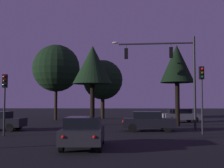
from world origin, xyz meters
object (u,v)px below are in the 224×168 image
at_px(tree_left_far, 56,68).
at_px(traffic_signal_mast_arm, 171,65).
at_px(traffic_light_corner_left, 202,86).
at_px(tree_center_horizon, 93,65).
at_px(tree_behind_sign, 103,80).
at_px(car_nearside_lane, 84,132).
at_px(car_crossing_left, 148,121).
at_px(traffic_light_corner_right, 5,92).
at_px(tree_right_cluster, 177,64).
at_px(car_far_lane, 180,115).

bearing_deg(tree_left_far, traffic_signal_mast_arm, -44.82).
bearing_deg(traffic_light_corner_left, tree_center_horizon, 135.80).
xyz_separation_m(tree_left_far, tree_center_horizon, (5.54, -8.01, -0.64)).
bearing_deg(traffic_signal_mast_arm, tree_behind_sign, 112.93).
height_order(traffic_light_corner_left, tree_behind_sign, tree_behind_sign).
relative_size(car_nearside_lane, tree_left_far, 0.43).
distance_m(car_crossing_left, tree_behind_sign, 19.39).
height_order(traffic_light_corner_right, tree_right_cluster, tree_right_cluster).
bearing_deg(tree_left_far, car_crossing_left, -53.20).
xyz_separation_m(tree_left_far, tree_right_cluster, (13.77, -8.85, -0.70)).
relative_size(tree_behind_sign, tree_center_horizon, 1.03).
relative_size(traffic_signal_mast_arm, traffic_light_corner_right, 1.88).
relative_size(traffic_light_corner_left, tree_center_horizon, 0.60).
relative_size(traffic_light_corner_left, tree_right_cluster, 0.61).
bearing_deg(tree_behind_sign, car_far_lane, -39.80).
relative_size(traffic_light_corner_right, tree_behind_sign, 0.51).
bearing_deg(car_far_lane, car_nearside_lane, -112.92).
distance_m(traffic_light_corner_left, tree_center_horizon, 12.35).
xyz_separation_m(tree_center_horizon, tree_right_cluster, (8.23, -0.83, -0.07)).
distance_m(traffic_light_corner_right, tree_center_horizon, 11.44).
bearing_deg(car_nearside_lane, traffic_light_corner_left, 41.54).
xyz_separation_m(traffic_signal_mast_arm, traffic_light_corner_left, (1.54, -3.85, -1.99)).
distance_m(traffic_light_corner_left, car_far_lane, 12.97).
relative_size(traffic_signal_mast_arm, traffic_light_corner_left, 1.63).
xyz_separation_m(traffic_light_corner_left, traffic_light_corner_right, (-13.49, -1.50, -0.42)).
relative_size(traffic_signal_mast_arm, car_nearside_lane, 1.86).
distance_m(tree_left_far, tree_right_cluster, 16.38).
height_order(traffic_signal_mast_arm, car_nearside_lane, traffic_signal_mast_arm).
relative_size(car_crossing_left, car_far_lane, 0.88).
distance_m(traffic_light_corner_left, tree_behind_sign, 22.24).
bearing_deg(car_crossing_left, traffic_light_corner_left, -32.13).
bearing_deg(tree_left_far, tree_center_horizon, -55.33).
relative_size(car_far_lane, tree_left_far, 0.48).
relative_size(traffic_light_corner_left, car_far_lane, 1.03).
bearing_deg(car_crossing_left, tree_left_far, 126.80).
relative_size(car_nearside_lane, tree_center_horizon, 0.53).
relative_size(traffic_signal_mast_arm, car_far_lane, 1.67).
bearing_deg(tree_behind_sign, tree_left_far, -144.70).
height_order(traffic_signal_mast_arm, traffic_light_corner_right, traffic_signal_mast_arm).
height_order(tree_left_far, tree_right_cluster, tree_left_far).
bearing_deg(tree_right_cluster, traffic_light_corner_left, -86.76).
height_order(traffic_light_corner_left, tree_center_horizon, tree_center_horizon).
distance_m(tree_behind_sign, tree_center_horizon, 12.02).
distance_m(traffic_light_corner_right, tree_left_far, 18.31).
bearing_deg(tree_left_far, traffic_light_corner_left, -49.17).
distance_m(traffic_signal_mast_arm, tree_right_cluster, 3.93).
relative_size(traffic_signal_mast_arm, tree_left_far, 0.81).
height_order(traffic_light_corner_right, tree_left_far, tree_left_far).
relative_size(car_far_lane, tree_center_horizon, 0.59).
relative_size(car_far_lane, tree_right_cluster, 0.60).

